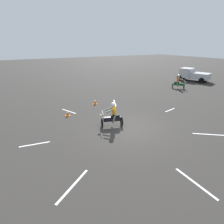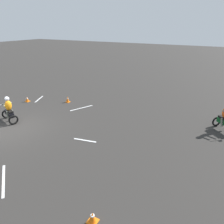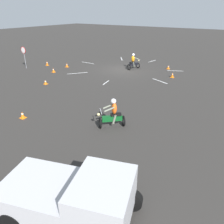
{
  "view_description": "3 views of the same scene",
  "coord_description": "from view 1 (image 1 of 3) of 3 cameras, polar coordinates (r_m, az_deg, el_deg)",
  "views": [
    {
      "loc": [
        8.31,
        -5.95,
        5.11
      ],
      "look_at": [
        -0.77,
        -0.87,
        1.0
      ],
      "focal_mm": 28.0,
      "sensor_mm": 36.0,
      "label": 1
    },
    {
      "loc": [
        7.21,
        10.94,
        5.78
      ],
      "look_at": [
        -3.31,
        5.12,
        0.9
      ],
      "focal_mm": 35.0,
      "sensor_mm": 36.0,
      "label": 2
    },
    {
      "loc": [
        -11.63,
        19.94,
        5.89
      ],
      "look_at": [
        -5.86,
        11.12,
        0.9
      ],
      "focal_mm": 35.0,
      "sensor_mm": 36.0,
      "label": 3
    }
  ],
  "objects": [
    {
      "name": "lane_stripe_n",
      "position": [
        15.09,
        18.41,
        0.62
      ],
      "size": [
        0.34,
        1.28,
        0.01
      ],
      "primitive_type": "cube",
      "rotation": [
        0.0,
        0.0,
        3.33
      ],
      "color": "silver",
      "rests_on": "ground"
    },
    {
      "name": "lane_stripe_nw",
      "position": [
        16.05,
        0.93,
        3.0
      ],
      "size": [
        1.74,
        0.85,
        0.01
      ],
      "primitive_type": "cube",
      "rotation": [
        0.0,
        0.0,
        4.29
      ],
      "color": "silver",
      "rests_on": "ground"
    },
    {
      "name": "ground_plane",
      "position": [
        11.43,
        5.73,
        -5.12
      ],
      "size": [
        120.0,
        120.0,
        0.0
      ],
      "primitive_type": "plane",
      "color": "#2D2B28"
    },
    {
      "name": "lane_stripe_se",
      "position": [
        7.44,
        -12.59,
        -22.38
      ],
      "size": [
        1.2,
        1.63,
        0.01
      ],
      "primitive_type": "cube",
      "rotation": [
        0.0,
        0.0,
        6.9
      ],
      "color": "silver",
      "rests_on": "ground"
    },
    {
      "name": "lane_stripe_e",
      "position": [
        8.08,
        25.5,
        -20.15
      ],
      "size": [
        1.89,
        0.12,
        0.01
      ],
      "primitive_type": "cube",
      "rotation": [
        0.0,
        0.0,
        1.56
      ],
      "color": "silver",
      "rests_on": "ground"
    },
    {
      "name": "pickup_truck",
      "position": [
        28.25,
        24.92,
        11.08
      ],
      "size": [
        4.52,
        3.07,
        1.73
      ],
      "rotation": [
        0.0,
        0.0,
        1.87
      ],
      "color": "black",
      "rests_on": "ground"
    },
    {
      "name": "traffic_cone_near_right",
      "position": [
        15.7,
        -5.56,
        3.33
      ],
      "size": [
        0.32,
        0.32,
        0.47
      ],
      "color": "orange",
      "rests_on": "ground"
    },
    {
      "name": "lane_stripe_sw",
      "position": [
        14.49,
        -13.92,
        0.26
      ],
      "size": [
        1.52,
        0.76,
        0.01
      ],
      "primitive_type": "cube",
      "rotation": [
        0.0,
        0.0,
        5.14
      ],
      "color": "silver",
      "rests_on": "ground"
    },
    {
      "name": "lane_stripe_s",
      "position": [
        10.5,
        -23.93,
        -9.61
      ],
      "size": [
        0.34,
        1.55,
        0.01
      ],
      "primitive_type": "cube",
      "rotation": [
        0.0,
        0.0,
        6.12
      ],
      "color": "silver",
      "rests_on": "ground"
    },
    {
      "name": "lane_stripe_ne",
      "position": [
        12.12,
        29.65,
        -6.41
      ],
      "size": [
        1.36,
        1.75,
        0.01
      ],
      "primitive_type": "cube",
      "rotation": [
        0.0,
        0.0,
        2.49
      ],
      "color": "silver",
      "rests_on": "ground"
    },
    {
      "name": "traffic_cone_near_left",
      "position": [
        13.53,
        -14.3,
        -0.44
      ],
      "size": [
        0.32,
        0.32,
        0.41
      ],
      "color": "orange",
      "rests_on": "ground"
    },
    {
      "name": "motorcycle_rider_background",
      "position": [
        22.62,
        20.85,
        8.98
      ],
      "size": [
        1.42,
        1.4,
        1.66
      ],
      "rotation": [
        0.0,
        0.0,
        5.48
      ],
      "color": "black",
      "rests_on": "ground"
    },
    {
      "name": "motorcycle_rider_foreground",
      "position": [
        11.29,
        0.17,
        -1.28
      ],
      "size": [
        1.05,
        1.55,
        1.66
      ],
      "rotation": [
        0.0,
        0.0,
        2.8
      ],
      "color": "black",
      "rests_on": "ground"
    }
  ]
}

